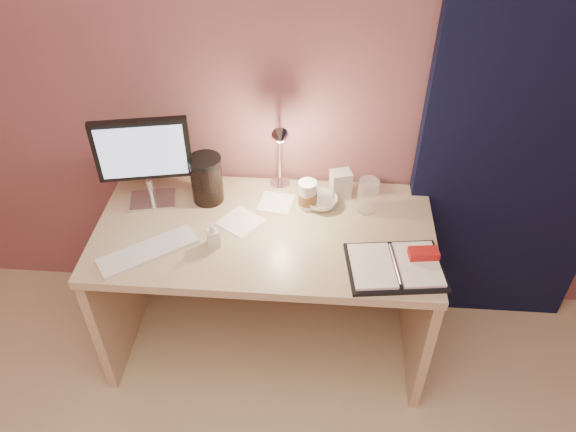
# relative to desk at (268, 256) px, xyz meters

# --- Properties ---
(room) EXTENTS (3.50, 3.50, 3.50)m
(room) POSITION_rel_desk_xyz_m (0.95, 0.24, 0.63)
(room) COLOR #C6B28E
(room) RESTS_ON ground
(desk) EXTENTS (1.40, 0.70, 0.73)m
(desk) POSITION_rel_desk_xyz_m (0.00, 0.00, 0.00)
(desk) COLOR tan
(desk) RESTS_ON ground
(monitor) EXTENTS (0.38, 0.17, 0.41)m
(monitor) POSITION_rel_desk_xyz_m (-0.51, 0.07, 0.47)
(monitor) COLOR silver
(monitor) RESTS_ON desk
(keyboard) EXTENTS (0.38, 0.33, 0.02)m
(keyboard) POSITION_rel_desk_xyz_m (-0.44, -0.25, 0.23)
(keyboard) COLOR silver
(keyboard) RESTS_ON desk
(planner) EXTENTS (0.39, 0.31, 0.06)m
(planner) POSITION_rel_desk_xyz_m (0.53, -0.26, 0.24)
(planner) COLOR black
(planner) RESTS_ON desk
(paper_b) EXTENTS (0.16, 0.16, 0.00)m
(paper_b) POSITION_rel_desk_xyz_m (0.03, 0.10, 0.23)
(paper_b) COLOR white
(paper_b) RESTS_ON desk
(paper_c) EXTENTS (0.21, 0.21, 0.00)m
(paper_c) POSITION_rel_desk_xyz_m (-0.11, -0.04, 0.23)
(paper_c) COLOR white
(paper_c) RESTS_ON desk
(coffee_cup) EXTENTS (0.08, 0.08, 0.13)m
(coffee_cup) POSITION_rel_desk_xyz_m (0.17, 0.09, 0.29)
(coffee_cup) COLOR silver
(coffee_cup) RESTS_ON desk
(clear_cup) EXTENTS (0.09, 0.09, 0.15)m
(clear_cup) POSITION_rel_desk_xyz_m (0.42, 0.08, 0.30)
(clear_cup) COLOR white
(clear_cup) RESTS_ON desk
(bowl) EXTENTS (0.16, 0.16, 0.04)m
(bowl) POSITION_rel_desk_xyz_m (0.23, 0.10, 0.25)
(bowl) COLOR white
(bowl) RESTS_ON desk
(lotion_bottle) EXTENTS (0.06, 0.06, 0.11)m
(lotion_bottle) POSITION_rel_desk_xyz_m (-0.19, -0.18, 0.28)
(lotion_bottle) COLOR silver
(lotion_bottle) RESTS_ON desk
(dark_jar) EXTENTS (0.14, 0.14, 0.19)m
(dark_jar) POSITION_rel_desk_xyz_m (-0.27, 0.11, 0.32)
(dark_jar) COLOR black
(dark_jar) RESTS_ON desk
(product_box) EXTENTS (0.10, 0.09, 0.13)m
(product_box) POSITION_rel_desk_xyz_m (0.31, 0.17, 0.29)
(product_box) COLOR silver
(product_box) RESTS_ON desk
(desk_lamp) EXTENTS (0.10, 0.23, 0.38)m
(desk_lamp) POSITION_rel_desk_xyz_m (0.03, 0.14, 0.46)
(desk_lamp) COLOR silver
(desk_lamp) RESTS_ON desk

